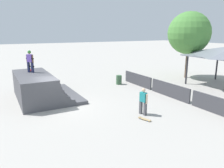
{
  "coord_description": "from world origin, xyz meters",
  "views": [
    {
      "loc": [
        13.85,
        -3.55,
        4.87
      ],
      "look_at": [
        -0.08,
        4.0,
        1.03
      ],
      "focal_mm": 35.0,
      "sensor_mm": 36.0,
      "label": 1
    }
  ],
  "objects_px": {
    "bystander_walking": "(143,100)",
    "tree_beside_pavilion": "(189,33)",
    "skater_on_deck": "(30,60)",
    "skateboard_on_ground": "(144,119)",
    "skateboard_on_deck": "(30,70)",
    "trash_bin": "(119,80)"
  },
  "relations": [
    {
      "from": "bystander_walking",
      "to": "tree_beside_pavilion",
      "type": "xyz_separation_m",
      "value": [
        -6.56,
        10.51,
        3.77
      ]
    },
    {
      "from": "skater_on_deck",
      "to": "skateboard_on_ground",
      "type": "bearing_deg",
      "value": -7.68
    },
    {
      "from": "skater_on_deck",
      "to": "bystander_walking",
      "type": "relative_size",
      "value": 1.0
    },
    {
      "from": "tree_beside_pavilion",
      "to": "skateboard_on_deck",
      "type": "bearing_deg",
      "value": -94.09
    },
    {
      "from": "skater_on_deck",
      "to": "skateboard_on_deck",
      "type": "xyz_separation_m",
      "value": [
        -0.66,
        0.04,
        -0.88
      ]
    },
    {
      "from": "skateboard_on_deck",
      "to": "trash_bin",
      "type": "relative_size",
      "value": 0.95
    },
    {
      "from": "bystander_walking",
      "to": "trash_bin",
      "type": "height_order",
      "value": "bystander_walking"
    },
    {
      "from": "skater_on_deck",
      "to": "trash_bin",
      "type": "relative_size",
      "value": 1.93
    },
    {
      "from": "bystander_walking",
      "to": "trash_bin",
      "type": "xyz_separation_m",
      "value": [
        -7.33,
        2.61,
        -0.48
      ]
    },
    {
      "from": "skater_on_deck",
      "to": "skateboard_on_deck",
      "type": "relative_size",
      "value": 2.03
    },
    {
      "from": "skateboard_on_deck",
      "to": "tree_beside_pavilion",
      "type": "height_order",
      "value": "tree_beside_pavilion"
    },
    {
      "from": "skater_on_deck",
      "to": "tree_beside_pavilion",
      "type": "xyz_separation_m",
      "value": [
        0.46,
        15.7,
        1.86
      ]
    },
    {
      "from": "skateboard_on_deck",
      "to": "skateboard_on_ground",
      "type": "bearing_deg",
      "value": 40.42
    },
    {
      "from": "skater_on_deck",
      "to": "trash_bin",
      "type": "distance_m",
      "value": 8.16
    },
    {
      "from": "skateboard_on_deck",
      "to": "tree_beside_pavilion",
      "type": "xyz_separation_m",
      "value": [
        1.12,
        15.67,
        2.74
      ]
    },
    {
      "from": "skater_on_deck",
      "to": "tree_beside_pavilion",
      "type": "bearing_deg",
      "value": 49.02
    },
    {
      "from": "skater_on_deck",
      "to": "bystander_walking",
      "type": "bearing_deg",
      "value": -2.84
    },
    {
      "from": "skateboard_on_deck",
      "to": "trash_bin",
      "type": "distance_m",
      "value": 7.91
    },
    {
      "from": "skateboard_on_ground",
      "to": "tree_beside_pavilion",
      "type": "xyz_separation_m",
      "value": [
        -7.27,
        10.94,
        4.62
      ]
    },
    {
      "from": "tree_beside_pavilion",
      "to": "trash_bin",
      "type": "bearing_deg",
      "value": -95.57
    },
    {
      "from": "skater_on_deck",
      "to": "skateboard_on_deck",
      "type": "distance_m",
      "value": 1.1
    },
    {
      "from": "skateboard_on_ground",
      "to": "trash_bin",
      "type": "xyz_separation_m",
      "value": [
        -8.04,
        3.03,
        0.37
      ]
    }
  ]
}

